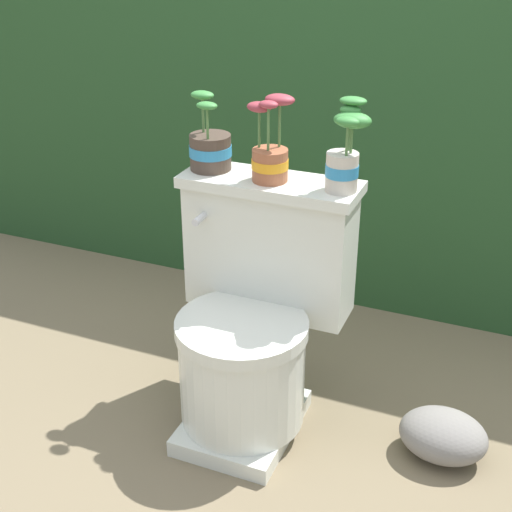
# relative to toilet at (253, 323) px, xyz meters

# --- Properties ---
(ground_plane) EXTENTS (12.00, 12.00, 0.00)m
(ground_plane) POSITION_rel_toilet_xyz_m (0.03, -0.07, -0.31)
(ground_plane) COLOR #75664C
(hedge_backdrop) EXTENTS (3.27, 0.94, 1.14)m
(hedge_backdrop) POSITION_rel_toilet_xyz_m (0.03, 1.20, 0.26)
(hedge_backdrop) COLOR #234723
(hedge_backdrop) RESTS_ON ground
(toilet) EXTENTS (0.49, 0.47, 0.70)m
(toilet) POSITION_rel_toilet_xyz_m (0.00, 0.00, 0.00)
(toilet) COLOR silver
(toilet) RESTS_ON ground
(potted_plant_left) EXTENTS (0.12, 0.12, 0.21)m
(potted_plant_left) POSITION_rel_toilet_xyz_m (-0.18, 0.13, 0.45)
(potted_plant_left) COLOR #47382D
(potted_plant_left) RESTS_ON toilet
(potted_plant_midleft) EXTENTS (0.12, 0.11, 0.23)m
(potted_plant_midleft) POSITION_rel_toilet_xyz_m (0.00, 0.11, 0.46)
(potted_plant_midleft) COLOR #9E5638
(potted_plant_midleft) RESTS_ON toilet
(potted_plant_middle) EXTENTS (0.11, 0.10, 0.24)m
(potted_plant_middle) POSITION_rel_toilet_xyz_m (0.20, 0.11, 0.48)
(potted_plant_middle) COLOR beige
(potted_plant_middle) RESTS_ON toilet
(garden_stone) EXTENTS (0.24, 0.19, 0.13)m
(garden_stone) POSITION_rel_toilet_xyz_m (0.54, 0.03, -0.25)
(garden_stone) COLOR gray
(garden_stone) RESTS_ON ground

